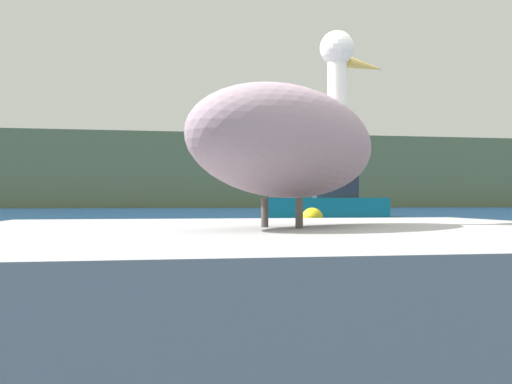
# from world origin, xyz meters

# --- Properties ---
(hillside_backdrop) EXTENTS (140.00, 13.42, 9.70)m
(hillside_backdrop) POSITION_xyz_m (0.00, 75.44, 4.85)
(hillside_backdrop) COLOR #6B7A51
(hillside_backdrop) RESTS_ON ground
(pier_dock) EXTENTS (2.73, 2.37, 0.77)m
(pier_dock) POSITION_xyz_m (-0.02, -0.14, 0.38)
(pier_dock) COLOR gray
(pier_dock) RESTS_ON ground
(pelican) EXTENTS (1.25, 1.16, 0.90)m
(pelican) POSITION_xyz_m (-0.01, -0.13, 1.13)
(pelican) COLOR gray
(pelican) RESTS_ON pier_dock
(fishing_boat_teal) EXTENTS (6.92, 2.92, 4.63)m
(fishing_boat_teal) POSITION_xyz_m (8.60, 27.54, 0.94)
(fishing_boat_teal) COLOR teal
(fishing_boat_teal) RESTS_ON ground
(mooring_buoy) EXTENTS (0.67, 0.67, 0.67)m
(mooring_buoy) POSITION_xyz_m (4.01, 14.15, 0.33)
(mooring_buoy) COLOR yellow
(mooring_buoy) RESTS_ON ground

